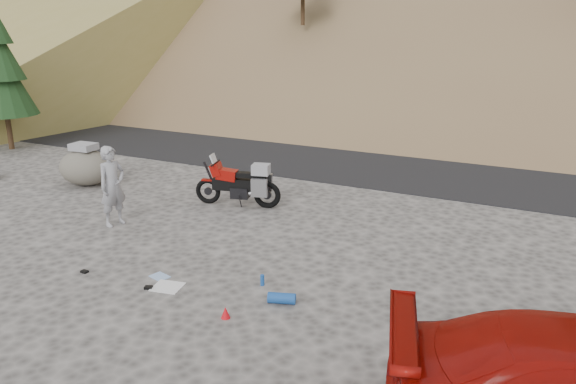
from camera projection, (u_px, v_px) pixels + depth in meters
ground at (186, 246)px, 11.52m from camera, size 140.00×140.00×0.00m
road at (345, 155)px, 19.20m from camera, size 120.00×7.00×0.05m
conifer_verge at (0, 67)px, 19.24m from camera, size 2.20×2.20×5.04m
motorcycle at (241, 184)px, 13.82m from camera, size 2.15×0.96×1.31m
man at (116, 224)px, 12.72m from camera, size 0.55×0.73×1.81m
boulder at (86, 167)px, 15.63m from camera, size 1.71×1.52×1.17m
gear_white_cloth at (168, 287)px, 9.73m from camera, size 0.57×0.53×0.02m
gear_blue_mat at (282, 298)px, 9.16m from camera, size 0.49×0.32×0.18m
gear_bottle at (262, 280)px, 9.78m from camera, size 0.09×0.09×0.20m
gear_funnel at (225, 312)px, 8.71m from camera, size 0.17×0.17×0.19m
gear_glove_a at (84, 272)px, 10.30m from camera, size 0.14×0.10×0.04m
gear_glove_b at (148, 287)px, 9.68m from camera, size 0.16×0.14×0.04m
gear_blue_cloth at (160, 277)px, 10.12m from camera, size 0.39×0.33×0.01m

